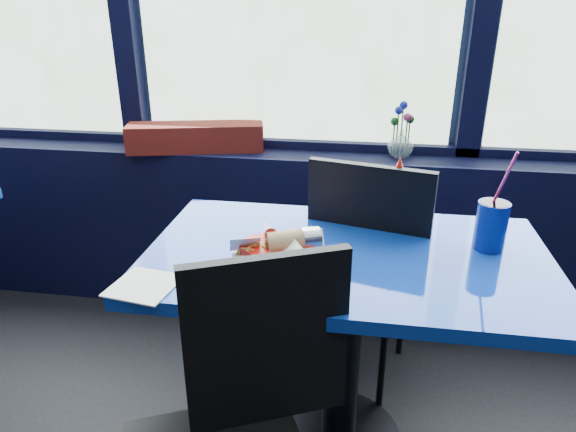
{
  "coord_description": "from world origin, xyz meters",
  "views": [
    {
      "loc": [
        0.34,
        0.62,
        1.45
      ],
      "look_at": [
        0.12,
        1.98,
        0.87
      ],
      "focal_mm": 32.0,
      "sensor_mm": 36.0,
      "label": 1
    }
  ],
  "objects_px": {
    "planter_box": "(196,137)",
    "soda_cup": "(491,225)",
    "chair_near_front": "(239,426)",
    "flower_vase": "(401,141)",
    "ketchup_bottle": "(397,198)",
    "food_basket": "(279,248)",
    "chair_near_back": "(357,261)",
    "near_table": "(344,304)"
  },
  "relations": [
    {
      "from": "chair_near_back",
      "to": "soda_cup",
      "type": "relative_size",
      "value": 3.08
    },
    {
      "from": "chair_near_front",
      "to": "flower_vase",
      "type": "height_order",
      "value": "flower_vase"
    },
    {
      "from": "planter_box",
      "to": "flower_vase",
      "type": "bearing_deg",
      "value": -11.34
    },
    {
      "from": "chair_near_front",
      "to": "flower_vase",
      "type": "relative_size",
      "value": 3.81
    },
    {
      "from": "near_table",
      "to": "soda_cup",
      "type": "height_order",
      "value": "soda_cup"
    },
    {
      "from": "food_basket",
      "to": "ketchup_bottle",
      "type": "bearing_deg",
      "value": 39.19
    },
    {
      "from": "near_table",
      "to": "food_basket",
      "type": "xyz_separation_m",
      "value": [
        -0.19,
        -0.07,
        0.21
      ]
    },
    {
      "from": "flower_vase",
      "to": "chair_near_front",
      "type": "bearing_deg",
      "value": -106.22
    },
    {
      "from": "chair_near_back",
      "to": "food_basket",
      "type": "distance_m",
      "value": 0.5
    },
    {
      "from": "flower_vase",
      "to": "ketchup_bottle",
      "type": "height_order",
      "value": "flower_vase"
    },
    {
      "from": "planter_box",
      "to": "soda_cup",
      "type": "bearing_deg",
      "value": -45.98
    },
    {
      "from": "planter_box",
      "to": "flower_vase",
      "type": "height_order",
      "value": "flower_vase"
    },
    {
      "from": "near_table",
      "to": "soda_cup",
      "type": "distance_m",
      "value": 0.5
    },
    {
      "from": "chair_near_back",
      "to": "soda_cup",
      "type": "xyz_separation_m",
      "value": [
        0.39,
        -0.22,
        0.27
      ]
    },
    {
      "from": "flower_vase",
      "to": "food_basket",
      "type": "xyz_separation_m",
      "value": [
        -0.38,
        -0.94,
        -0.09
      ]
    },
    {
      "from": "chair_near_back",
      "to": "soda_cup",
      "type": "distance_m",
      "value": 0.53
    },
    {
      "from": "planter_box",
      "to": "flower_vase",
      "type": "distance_m",
      "value": 0.93
    },
    {
      "from": "chair_near_front",
      "to": "soda_cup",
      "type": "xyz_separation_m",
      "value": [
        0.64,
        0.6,
        0.3
      ]
    },
    {
      "from": "chair_near_front",
      "to": "food_basket",
      "type": "distance_m",
      "value": 0.5
    },
    {
      "from": "chair_near_front",
      "to": "soda_cup",
      "type": "distance_m",
      "value": 0.92
    },
    {
      "from": "chair_near_back",
      "to": "ketchup_bottle",
      "type": "relative_size",
      "value": 3.91
    },
    {
      "from": "chair_near_back",
      "to": "flower_vase",
      "type": "distance_m",
      "value": 0.66
    },
    {
      "from": "chair_near_front",
      "to": "near_table",
      "type": "bearing_deg",
      "value": 42.55
    },
    {
      "from": "planter_box",
      "to": "ketchup_bottle",
      "type": "bearing_deg",
      "value": -49.44
    },
    {
      "from": "near_table",
      "to": "planter_box",
      "type": "relative_size",
      "value": 1.95
    },
    {
      "from": "planter_box",
      "to": "soda_cup",
      "type": "height_order",
      "value": "soda_cup"
    },
    {
      "from": "food_basket",
      "to": "ketchup_bottle",
      "type": "distance_m",
      "value": 0.43
    },
    {
      "from": "flower_vase",
      "to": "near_table",
      "type": "bearing_deg",
      "value": -102.0
    },
    {
      "from": "chair_near_back",
      "to": "ketchup_bottle",
      "type": "bearing_deg",
      "value": 147.36
    },
    {
      "from": "chair_near_back",
      "to": "chair_near_front",
      "type": "bearing_deg",
      "value": 87.47
    },
    {
      "from": "near_table",
      "to": "ketchup_bottle",
      "type": "distance_m",
      "value": 0.38
    },
    {
      "from": "food_basket",
      "to": "near_table",
      "type": "bearing_deg",
      "value": 20.39
    },
    {
      "from": "chair_near_front",
      "to": "chair_near_back",
      "type": "distance_m",
      "value": 0.86
    },
    {
      "from": "chair_near_front",
      "to": "ketchup_bottle",
      "type": "relative_size",
      "value": 3.76
    },
    {
      "from": "near_table",
      "to": "soda_cup",
      "type": "xyz_separation_m",
      "value": [
        0.42,
        0.1,
        0.26
      ]
    },
    {
      "from": "chair_near_front",
      "to": "chair_near_back",
      "type": "relative_size",
      "value": 0.96
    },
    {
      "from": "planter_box",
      "to": "soda_cup",
      "type": "distance_m",
      "value": 1.38
    },
    {
      "from": "chair_near_front",
      "to": "chair_near_back",
      "type": "bearing_deg",
      "value": 49.19
    },
    {
      "from": "flower_vase",
      "to": "food_basket",
      "type": "distance_m",
      "value": 1.02
    },
    {
      "from": "chair_near_back",
      "to": "food_basket",
      "type": "xyz_separation_m",
      "value": [
        -0.22,
        -0.38,
        0.23
      ]
    },
    {
      "from": "near_table",
      "to": "soda_cup",
      "type": "relative_size",
      "value": 3.84
    },
    {
      "from": "chair_near_front",
      "to": "planter_box",
      "type": "height_order",
      "value": "chair_near_front"
    }
  ]
}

